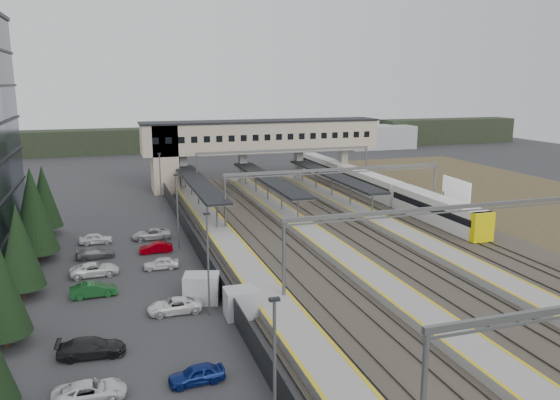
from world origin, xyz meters
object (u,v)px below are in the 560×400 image
object	(u,v)px
footbridge	(246,140)
billboard	(456,193)
train	(371,185)
relay_cabin_far	(241,303)
relay_cabin_near	(202,288)

from	to	relation	value
footbridge	billboard	bearing A→B (deg)	-57.96
train	billboard	size ratio (longest dim) A/B	8.52
relay_cabin_far	relay_cabin_near	bearing A→B (deg)	122.68
relay_cabin_near	billboard	world-z (taller)	billboard
relay_cabin_far	footbridge	distance (m)	53.18
relay_cabin_near	train	distance (m)	46.34
relay_cabin_far	train	distance (m)	47.56
footbridge	relay_cabin_near	bearing A→B (deg)	-108.51
relay_cabin_near	billboard	size ratio (longest dim) A/B	0.51
relay_cabin_far	footbridge	world-z (taller)	footbridge
relay_cabin_near	billboard	bearing A→B (deg)	24.66
relay_cabin_near	billboard	xyz separation A→B (m)	(35.29, 16.21, 2.57)
train	footbridge	bearing A→B (deg)	139.53
relay_cabin_near	relay_cabin_far	world-z (taller)	relay_cabin_near
relay_cabin_far	train	world-z (taller)	train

